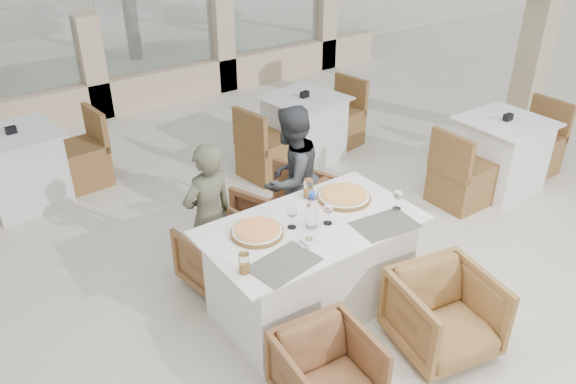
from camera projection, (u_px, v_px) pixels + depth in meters
ground at (305, 299)px, 4.50m from camera, size 80.00×80.00×0.00m
perimeter_wall_far at (91, 60)px, 7.51m from camera, size 10.00×0.34×1.60m
lantern_pillar at (533, 60)px, 6.83m from camera, size 0.34×0.34×2.00m
dining_table at (311, 267)px, 4.24m from camera, size 1.60×0.90×0.77m
placemat_near_left at (284, 264)px, 3.63m from camera, size 0.49×0.37×0.00m
placemat_near_right at (385, 225)px, 4.04m from camera, size 0.48×0.35×0.00m
pizza_left at (257, 231)px, 3.92m from camera, size 0.47×0.47×0.05m
pizza_right at (344, 196)px, 4.35m from camera, size 0.49×0.49×0.05m
water_bottle at (312, 210)px, 3.95m from camera, size 0.09×0.09×0.28m
wine_glass_centre at (292, 217)px, 3.97m from camera, size 0.10×0.10×0.18m
wine_glass_near at (328, 213)px, 4.01m from camera, size 0.08×0.08×0.18m
wine_glass_corner at (398, 198)px, 4.19m from camera, size 0.09×0.09×0.18m
beer_glass_left at (244, 263)px, 3.53m from camera, size 0.08×0.08×0.14m
beer_glass_right at (308, 189)px, 4.35m from camera, size 0.09×0.09×0.15m
olive_dish at (309, 240)px, 3.83m from camera, size 0.12×0.12×0.04m
armchair_far_left at (222, 255)px, 4.57m from camera, size 0.66×0.67×0.54m
armchair_far_right at (285, 212)px, 5.03m from camera, size 0.92×0.94×0.66m
armchair_near_left at (327, 373)px, 3.49m from camera, size 0.62×0.64×0.53m
armchair_near_right at (444, 314)px, 3.91m from camera, size 0.77×0.78×0.60m
diner_left at (209, 216)px, 4.42m from camera, size 0.49×0.36×1.24m
diner_right at (290, 179)px, 4.88m from camera, size 0.77×0.68×1.32m
bg_table_a at (21, 168)px, 5.66m from camera, size 1.70×0.96×0.77m
bg_table_b at (304, 129)px, 6.54m from camera, size 1.75×1.07×0.77m
bg_table_c at (500, 154)px, 5.95m from camera, size 1.64×0.82×0.77m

